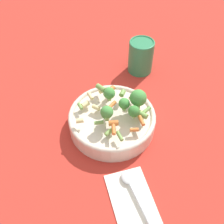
% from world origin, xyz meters
% --- Properties ---
extents(ground_plane, '(3.00, 3.00, 0.00)m').
position_xyz_m(ground_plane, '(0.00, 0.00, 0.00)').
color(ground_plane, '#B72D23').
extents(bowl, '(0.24, 0.24, 0.05)m').
position_xyz_m(bowl, '(0.00, 0.00, 0.03)').
color(bowl, beige).
rests_on(bowl, ground_plane).
extents(pasta_salad, '(0.19, 0.19, 0.07)m').
position_xyz_m(pasta_salad, '(0.02, -0.01, 0.09)').
color(pasta_salad, '#8CB766').
rests_on(pasta_salad, bowl).
extents(cup, '(0.08, 0.08, 0.11)m').
position_xyz_m(cup, '(0.21, 0.16, 0.06)').
color(cup, '#2D7F51').
rests_on(cup, ground_plane).
extents(napkin, '(0.13, 0.17, 0.01)m').
position_xyz_m(napkin, '(-0.08, -0.20, 0.00)').
color(napkin, white).
rests_on(napkin, ground_plane).
extents(spoon, '(0.05, 0.18, 0.01)m').
position_xyz_m(spoon, '(-0.07, -0.20, 0.01)').
color(spoon, silver).
rests_on(spoon, napkin).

